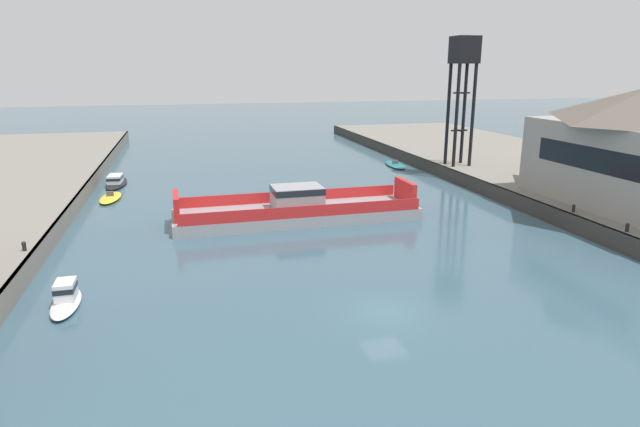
% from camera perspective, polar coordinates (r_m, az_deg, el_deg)
% --- Properties ---
extents(ground_plane, '(400.00, 400.00, 0.00)m').
position_cam_1_polar(ground_plane, '(33.56, 6.94, -10.35)').
color(ground_plane, '#385666').
extents(quay_right, '(28.00, 140.00, 1.68)m').
position_cam_1_polar(quay_right, '(68.87, 29.56, 1.86)').
color(quay_right, gray).
rests_on(quay_right, ground).
extents(chain_ferry, '(23.83, 6.83, 3.38)m').
position_cam_1_polar(chain_ferry, '(52.35, -2.44, 0.41)').
color(chain_ferry, '#939399').
rests_on(chain_ferry, ground).
extents(moored_boat_near_left, '(2.74, 8.09, 1.43)m').
position_cam_1_polar(moored_boat_near_left, '(72.62, -20.89, 3.22)').
color(moored_boat_near_left, black).
rests_on(moored_boat_near_left, ground).
extents(moored_boat_near_right, '(3.20, 7.58, 0.86)m').
position_cam_1_polar(moored_boat_near_right, '(82.50, 8.01, 5.17)').
color(moored_boat_near_right, '#237075').
rests_on(moored_boat_near_right, ground).
extents(moored_boat_mid_left, '(2.62, 6.15, 0.94)m').
position_cam_1_polar(moored_boat_mid_left, '(65.08, -21.40, 1.59)').
color(moored_boat_mid_left, yellow).
rests_on(moored_boat_mid_left, ground).
extents(moored_boat_mid_right, '(1.68, 4.90, 1.57)m').
position_cam_1_polar(moored_boat_mid_right, '(37.41, -25.43, -8.04)').
color(moored_boat_mid_right, white).
rests_on(moored_boat_mid_right, ground).
extents(crane_tower, '(3.06, 3.06, 16.68)m').
position_cam_1_polar(crane_tower, '(74.42, 15.02, 14.87)').
color(crane_tower, black).
rests_on(crane_tower, quay_right).
extents(bollard_right_aft, '(0.32, 0.32, 0.71)m').
position_cam_1_polar(bollard_right_aft, '(49.70, 29.88, -1.23)').
color(bollard_right_aft, black).
rests_on(bollard_right_aft, quay_right).
extents(bollard_left_far, '(0.32, 0.32, 0.71)m').
position_cam_1_polar(bollard_left_far, '(44.11, -28.97, -3.00)').
color(bollard_left_far, black).
rests_on(bollard_left_far, quay_left).
extents(bollard_right_far, '(0.32, 0.32, 0.71)m').
position_cam_1_polar(bollard_right_far, '(54.15, 25.37, 0.56)').
color(bollard_right_far, black).
rests_on(bollard_right_far, quay_right).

